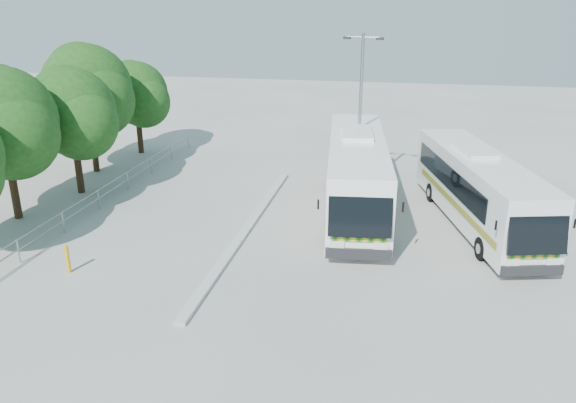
% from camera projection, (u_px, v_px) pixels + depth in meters
% --- Properties ---
extents(ground, '(100.00, 100.00, 0.00)m').
position_uv_depth(ground, '(290.00, 252.00, 22.53)').
color(ground, '#ADADA7').
rests_on(ground, ground).
extents(kerb_divider, '(0.40, 16.00, 0.15)m').
position_uv_depth(kerb_divider, '(248.00, 227.00, 24.78)').
color(kerb_divider, '#B2B2AD').
rests_on(kerb_divider, ground).
extents(railing, '(0.06, 22.00, 1.00)m').
position_uv_depth(railing, '(108.00, 188.00, 27.84)').
color(railing, gray).
rests_on(railing, ground).
extents(tree_far_b, '(5.33, 5.03, 6.96)m').
position_uv_depth(tree_far_b, '(4.00, 121.00, 24.52)').
color(tree_far_b, '#382314').
rests_on(tree_far_b, ground).
extents(tree_far_c, '(4.97, 4.69, 6.49)m').
position_uv_depth(tree_far_c, '(72.00, 112.00, 28.05)').
color(tree_far_c, '#382314').
rests_on(tree_far_c, ground).
extents(tree_far_d, '(5.62, 5.30, 7.33)m').
position_uv_depth(tree_far_d, '(88.00, 89.00, 31.49)').
color(tree_far_d, '#382314').
rests_on(tree_far_d, ground).
extents(tree_far_e, '(4.54, 4.28, 5.92)m').
position_uv_depth(tree_far_e, '(137.00, 94.00, 35.83)').
color(tree_far_e, '#382314').
rests_on(tree_far_e, ground).
extents(coach_main, '(3.84, 12.67, 3.46)m').
position_uv_depth(coach_main, '(356.00, 173.00, 26.36)').
color(coach_main, white).
rests_on(coach_main, ground).
extents(coach_adjacent, '(4.99, 11.51, 3.14)m').
position_uv_depth(coach_adjacent, '(478.00, 188.00, 24.73)').
color(coach_adjacent, silver).
rests_on(coach_adjacent, ground).
extents(lamppost, '(1.97, 0.54, 8.07)m').
position_uv_depth(lamppost, '(360.00, 108.00, 27.95)').
color(lamppost, gray).
rests_on(lamppost, ground).
extents(bollard, '(0.16, 0.16, 1.08)m').
position_uv_depth(bollard, '(68.00, 259.00, 20.70)').
color(bollard, '#D1970C').
rests_on(bollard, ground).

